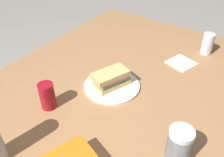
% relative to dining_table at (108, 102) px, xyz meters
% --- Properties ---
extents(dining_table, '(1.72, 1.15, 0.73)m').
position_rel_dining_table_xyz_m(dining_table, '(0.00, 0.00, 0.00)').
color(dining_table, '#9E7047').
rests_on(dining_table, ground_plane).
extents(paper_plate, '(0.27, 0.27, 0.01)m').
position_rel_dining_table_xyz_m(paper_plate, '(-0.03, 0.00, 0.08)').
color(paper_plate, white).
rests_on(paper_plate, dining_table).
extents(sandwich, '(0.20, 0.15, 0.08)m').
position_rel_dining_table_xyz_m(sandwich, '(-0.03, 0.00, 0.13)').
color(sandwich, '#DBB26B').
rests_on(sandwich, paper_plate).
extents(soda_can_red, '(0.07, 0.07, 0.12)m').
position_rel_dining_table_xyz_m(soda_can_red, '(0.24, -0.15, 0.13)').
color(soda_can_red, maroon).
rests_on(soda_can_red, dining_table).
extents(plastic_cup_stack, '(0.08, 0.08, 0.15)m').
position_rel_dining_table_xyz_m(plastic_cup_stack, '(0.18, 0.42, 0.15)').
color(plastic_cup_stack, silver).
rests_on(plastic_cup_stack, dining_table).
extents(soda_can_silver, '(0.07, 0.07, 0.12)m').
position_rel_dining_table_xyz_m(soda_can_silver, '(-0.61, 0.27, 0.13)').
color(soda_can_silver, silver).
rests_on(soda_can_silver, dining_table).
extents(paper_napkin, '(0.16, 0.16, 0.01)m').
position_rel_dining_table_xyz_m(paper_napkin, '(-0.42, 0.20, 0.08)').
color(paper_napkin, white).
rests_on(paper_napkin, dining_table).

